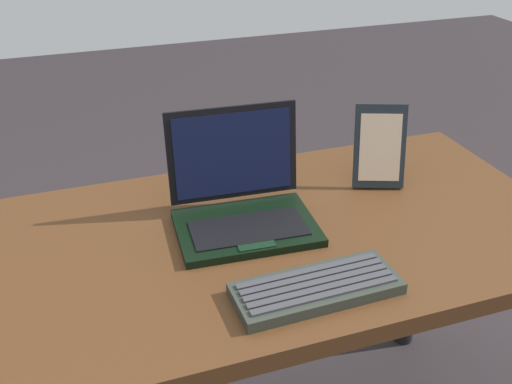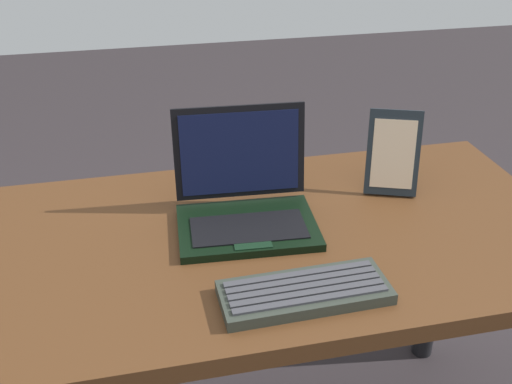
# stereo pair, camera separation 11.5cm
# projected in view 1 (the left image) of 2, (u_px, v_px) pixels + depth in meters

# --- Properties ---
(desk) EXTENTS (1.54, 0.65, 0.70)m
(desk) POSITION_uv_depth(u_px,v_px,m) (205.00, 283.00, 1.22)
(desk) COLOR #492A15
(desk) RESTS_ON ground
(laptop_front) EXTENTS (0.29, 0.24, 0.23)m
(laptop_front) POSITION_uv_depth(u_px,v_px,m) (242.00, 203.00, 1.22)
(laptop_front) COLOR black
(laptop_front) RESTS_ON desk
(external_keyboard) EXTENTS (0.30, 0.12, 0.03)m
(external_keyboard) POSITION_uv_depth(u_px,v_px,m) (316.00, 288.00, 1.04)
(external_keyboard) COLOR #2B312A
(external_keyboard) RESTS_ON desk
(photo_frame) EXTENTS (0.13, 0.10, 0.19)m
(photo_frame) POSITION_uv_depth(u_px,v_px,m) (380.00, 147.00, 1.35)
(photo_frame) COLOR black
(photo_frame) RESTS_ON desk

